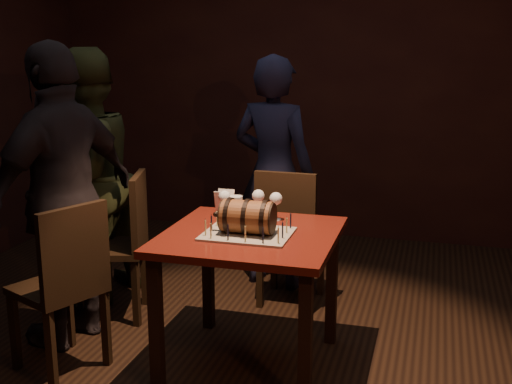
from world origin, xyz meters
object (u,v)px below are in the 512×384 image
at_px(wine_glass_mid, 258,197).
at_px(person_left_front, 64,196).
at_px(barrel_cake, 247,217).
at_px(chair_left_rear, 124,238).
at_px(pint_of_ale, 236,210).
at_px(chair_left_front, 65,279).
at_px(person_back, 274,173).
at_px(wine_glass_left, 225,198).
at_px(pub_table, 250,253).
at_px(chair_back, 289,231).
at_px(person_left_rear, 85,178).
at_px(wine_glass_right, 276,200).

relative_size(wine_glass_mid, person_left_front, 0.09).
relative_size(barrel_cake, chair_left_rear, 0.35).
bearing_deg(pint_of_ale, chair_left_rear, 164.04).
xyz_separation_m(chair_left_front, person_back, (0.72, 1.55, 0.30)).
distance_m(barrel_cake, wine_glass_left, 0.36).
height_order(barrel_cake, person_back, person_back).
relative_size(wine_glass_left, person_back, 0.10).
bearing_deg(pint_of_ale, pub_table, -52.46).
height_order(pint_of_ale, chair_back, chair_back).
xyz_separation_m(wine_glass_left, person_left_rear, (-1.09, 0.35, -0.02)).
height_order(wine_glass_left, person_left_front, person_left_front).
distance_m(wine_glass_right, chair_left_front, 1.20).
height_order(wine_glass_left, person_back, person_back).
height_order(chair_back, person_left_rear, person_left_rear).
xyz_separation_m(wine_glass_right, chair_back, (-0.05, 0.57, -0.35)).
bearing_deg(chair_left_front, chair_left_rear, 93.58).
xyz_separation_m(barrel_cake, wine_glass_right, (0.07, 0.32, 0.02)).
bearing_deg(barrel_cake, person_left_front, 177.16).
relative_size(person_back, person_left_rear, 0.97).
distance_m(person_back, person_left_rear, 1.29).
bearing_deg(chair_left_rear, chair_back, 24.32).
height_order(pub_table, person_left_rear, person_left_rear).
bearing_deg(chair_back, wine_glass_right, -84.60).
relative_size(barrel_cake, pint_of_ale, 2.17).
bearing_deg(wine_glass_mid, barrel_cake, -83.26).
height_order(chair_left_front, person_left_rear, person_left_rear).
distance_m(wine_glass_left, wine_glass_right, 0.29).
distance_m(wine_glass_right, person_left_rear, 1.41).
relative_size(pub_table, barrel_cake, 2.76).
bearing_deg(wine_glass_right, chair_back, 95.40).
relative_size(wine_glass_mid, chair_left_front, 0.17).
distance_m(barrel_cake, person_left_rear, 1.45).
bearing_deg(person_back, chair_left_rear, 57.33).
relative_size(barrel_cake, person_left_front, 0.19).
bearing_deg(chair_left_front, wine_glass_right, 32.57).
xyz_separation_m(pub_table, wine_glass_right, (0.07, 0.28, 0.23)).
bearing_deg(wine_glass_left, person_left_rear, 162.37).
relative_size(pub_table, wine_glass_mid, 5.59).
distance_m(chair_left_front, person_left_front, 0.54).
relative_size(barrel_cake, wine_glass_right, 2.03).
height_order(pub_table, barrel_cake, barrel_cake).
distance_m(pub_table, barrel_cake, 0.21).
bearing_deg(wine_glass_mid, wine_glass_right, -18.49).
bearing_deg(wine_glass_mid, pint_of_ale, -121.26).
xyz_separation_m(wine_glass_mid, person_left_front, (-1.06, -0.30, 0.00)).
bearing_deg(pint_of_ale, person_left_front, -170.75).
bearing_deg(barrel_cake, chair_left_front, -161.49).
xyz_separation_m(wine_glass_left, wine_glass_right, (0.29, 0.04, 0.00)).
height_order(pub_table, chair_left_rear, chair_left_rear).
bearing_deg(barrel_cake, pint_of_ale, 121.13).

